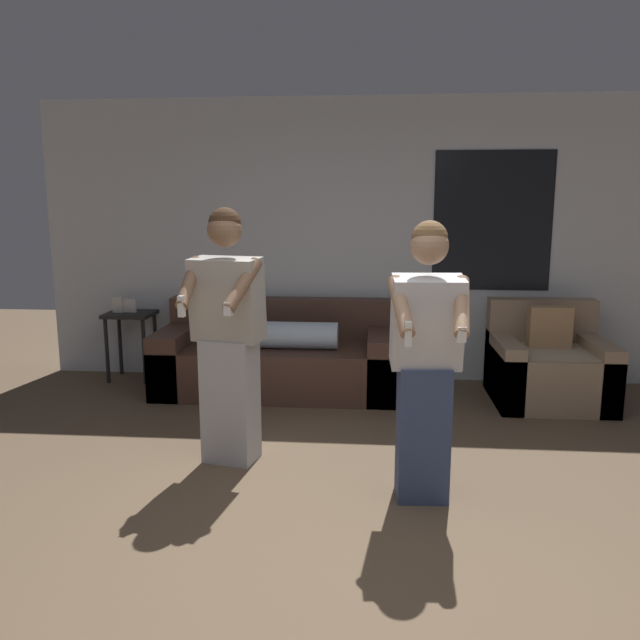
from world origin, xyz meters
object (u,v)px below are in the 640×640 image
(couch, at_px, (279,359))
(person_left, at_px, (228,337))
(side_table, at_px, (130,324))
(person_right, at_px, (425,362))
(armchair, at_px, (548,367))

(couch, relative_size, person_left, 1.30)
(side_table, relative_size, person_right, 0.51)
(couch, bearing_deg, armchair, -3.10)
(armchair, bearing_deg, couch, 176.90)
(couch, height_order, person_left, person_left)
(armchair, relative_size, person_right, 0.59)
(armchair, relative_size, person_left, 0.56)
(person_right, bearing_deg, armchair, 57.88)
(person_left, bearing_deg, side_table, 126.90)
(side_table, relative_size, person_left, 0.49)
(couch, bearing_deg, person_left, -93.04)
(person_left, bearing_deg, couch, 86.96)
(side_table, xyz_separation_m, person_left, (1.42, -1.89, 0.30))
(couch, relative_size, person_right, 1.35)
(person_left, distance_m, person_right, 1.32)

